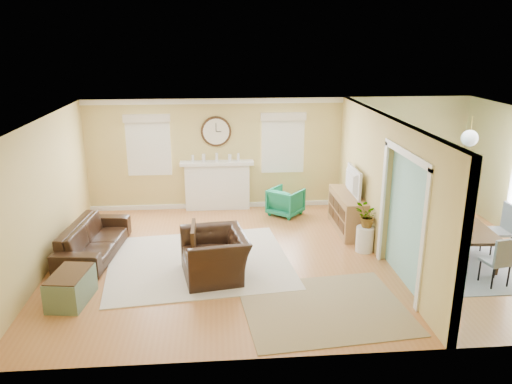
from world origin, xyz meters
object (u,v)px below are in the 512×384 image
at_px(sofa, 94,240).
at_px(eames_chair, 215,255).
at_px(green_chair, 286,202).
at_px(credenza, 348,212).
at_px(dining_table, 457,240).

xyz_separation_m(sofa, eames_chair, (2.25, -1.06, 0.08)).
bearing_deg(eames_chair, sofa, -124.94).
relative_size(sofa, green_chair, 3.07).
distance_m(credenza, dining_table, 2.22).
height_order(eames_chair, green_chair, eames_chair).
relative_size(green_chair, dining_table, 0.38).
bearing_deg(sofa, dining_table, -89.04).
height_order(sofa, eames_chair, eames_chair).
height_order(sofa, dining_table, dining_table).
bearing_deg(green_chair, credenza, 177.72).
height_order(green_chair, credenza, credenza).
bearing_deg(sofa, eames_chair, -109.10).
xyz_separation_m(eames_chair, credenza, (2.81, 1.90, 0.01)).
bearing_deg(credenza, green_chair, 137.80).
relative_size(sofa, eames_chair, 1.79).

